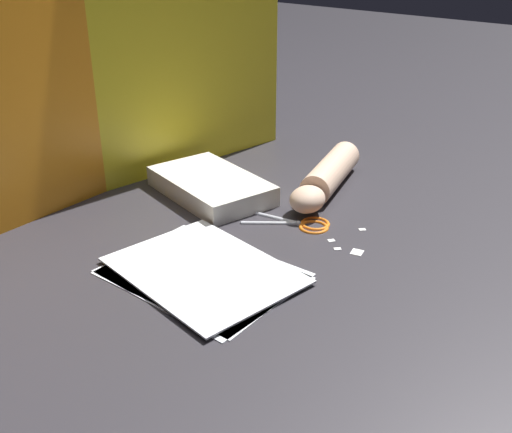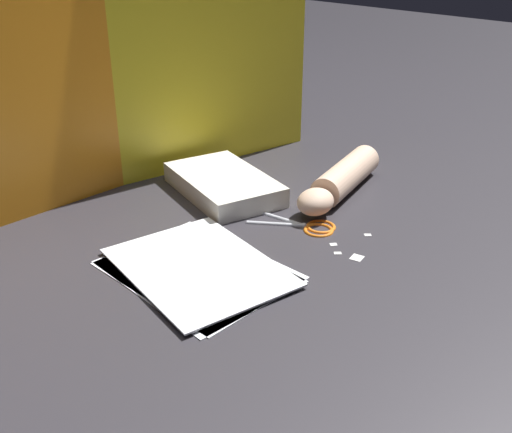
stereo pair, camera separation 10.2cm
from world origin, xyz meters
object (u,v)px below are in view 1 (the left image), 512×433
book_closed (211,186)px  scissors (302,222)px  paper_stack (203,272)px  hand_forearm (326,177)px

book_closed → scissors: (0.02, -0.23, -0.02)m
paper_stack → book_closed: size_ratio=1.09×
paper_stack → scissors: 0.25m
book_closed → scissors: 0.23m
paper_stack → hand_forearm: size_ratio=0.98×
paper_stack → book_closed: bearing=43.6°
scissors → hand_forearm: size_ratio=0.53×
book_closed → hand_forearm: 0.24m
book_closed → hand_forearm: size_ratio=0.90×
book_closed → hand_forearm: (0.18, -0.17, 0.01)m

